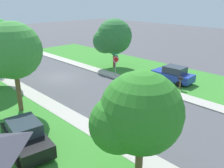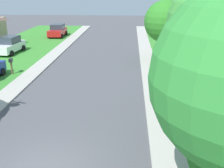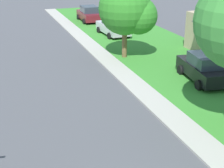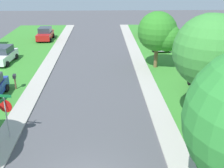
% 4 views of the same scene
% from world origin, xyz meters
% --- Properties ---
extents(ground_plane, '(120.00, 120.00, 0.00)m').
position_xyz_m(ground_plane, '(0.00, 0.00, 0.00)').
color(ground_plane, '#4C4C51').
extents(sidewalk_east, '(1.40, 56.00, 0.10)m').
position_xyz_m(sidewalk_east, '(4.70, 12.00, 0.05)').
color(sidewalk_east, '#ADA89E').
rests_on(sidewalk_east, ground).
extents(lawn_east, '(8.00, 56.00, 0.08)m').
position_xyz_m(lawn_east, '(9.40, 12.00, 0.04)').
color(lawn_east, '#38842D').
rests_on(lawn_east, ground).
extents(sidewalk_west, '(1.40, 56.00, 0.10)m').
position_xyz_m(sidewalk_west, '(-4.70, 12.00, 0.05)').
color(sidewalk_west, '#ADA89E').
rests_on(sidewalk_west, ground).
extents(lawn_west, '(8.00, 56.00, 0.08)m').
position_xyz_m(lawn_west, '(-9.40, 12.00, 0.04)').
color(lawn_west, '#38842D').
rests_on(lawn_west, ground).
extents(stop_sign_near_corner, '(0.92, 0.92, 2.77)m').
position_xyz_m(stop_sign_near_corner, '(4.37, -4.87, 1.88)').
color(stop_sign_near_corner, '#9E9EA3').
rests_on(stop_sign_near_corner, ground).
extents(stop_sign_far_corner, '(0.90, 0.90, 2.77)m').
position_xyz_m(stop_sign_far_corner, '(-4.49, 4.36, 1.89)').
color(stop_sign_far_corner, '#9E9EA3').
rests_on(stop_sign_far_corner, ground).
extents(car_blue_driveway_right, '(2.12, 4.35, 1.76)m').
position_xyz_m(car_blue_driveway_right, '(-7.61, 9.74, 0.87)').
color(car_blue_driveway_right, '#1E389E').
rests_on(car_blue_driveway_right, ground).
extents(car_black_across_road, '(2.46, 4.50, 1.76)m').
position_xyz_m(car_black_across_road, '(8.85, 10.43, 0.87)').
color(car_black_across_road, black).
rests_on(car_black_across_road, ground).
extents(tree_corner_large, '(4.50, 4.19, 6.91)m').
position_xyz_m(tree_corner_large, '(7.11, 5.07, 4.67)').
color(tree_corner_large, brown).
rests_on(tree_corner_large, ground).
extents(tree_sidewalk_mid, '(4.03, 3.75, 5.52)m').
position_xyz_m(tree_sidewalk_mid, '(6.32, 16.43, 3.51)').
color(tree_sidewalk_mid, brown).
rests_on(tree_sidewalk_mid, ground).
extents(tree_across_right, '(4.65, 4.33, 6.12)m').
position_xyz_m(tree_across_right, '(-7.06, 1.11, 3.81)').
color(tree_across_right, brown).
rests_on(tree_across_right, ground).
extents(mailbox, '(0.33, 0.52, 1.31)m').
position_xyz_m(mailbox, '(-6.16, 11.46, 1.01)').
color(mailbox, brown).
rests_on(mailbox, ground).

